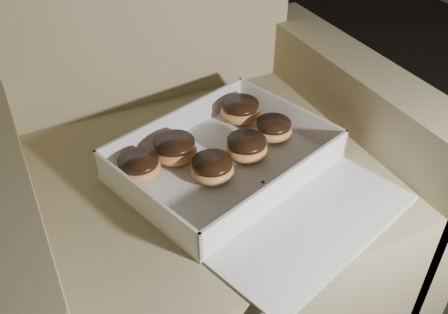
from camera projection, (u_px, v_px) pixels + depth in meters
floor at (206, 260)px, 1.34m from camera, size 4.50×4.50×0.00m
armchair at (194, 190)px, 1.13m from camera, size 0.88×0.75×0.92m
bakery_box at (240, 172)px, 0.97m from camera, size 0.52×0.57×0.07m
donut_a at (175, 149)px, 1.00m from camera, size 0.09×0.09×0.04m
donut_b at (240, 111)px, 1.11m from camera, size 0.09×0.09×0.04m
donut_c at (273, 129)px, 1.06m from camera, size 0.08×0.08×0.04m
donut_d at (246, 147)px, 1.01m from camera, size 0.08×0.08×0.04m
donut_e at (139, 167)px, 0.96m from camera, size 0.08×0.08×0.04m
donut_f at (212, 169)px, 0.95m from camera, size 0.08×0.08×0.04m
crumb_a at (247, 162)px, 1.00m from camera, size 0.01×0.01×0.00m
crumb_b at (263, 182)px, 0.95m from camera, size 0.01×0.01×0.00m
crumb_c at (218, 224)px, 0.87m from camera, size 0.01×0.01×0.00m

